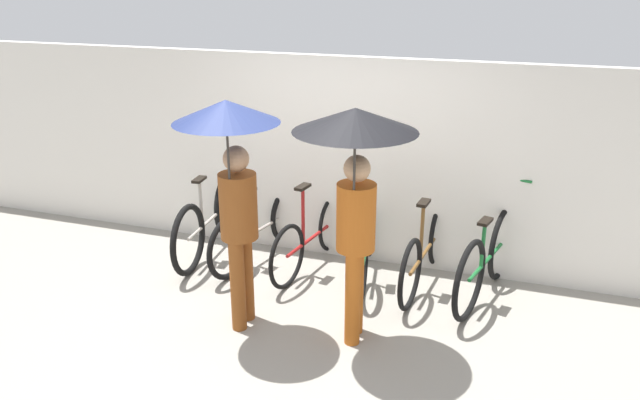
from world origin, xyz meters
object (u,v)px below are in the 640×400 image
Objects in this scene: parked_bicycle_0 at (210,219)px; parked_bicycle_5 at (487,259)px; parked_bicycle_1 at (261,228)px; parked_bicycle_2 at (312,236)px; parked_bicycle_3 at (367,242)px; pedestrian_center at (355,165)px; parked_bicycle_4 at (426,250)px; pedestrian_leading at (232,162)px.

parked_bicycle_0 is 1.10× the size of parked_bicycle_5.
parked_bicycle_1 is 1.06× the size of parked_bicycle_2.
parked_bicycle_5 reaches higher than parked_bicycle_3.
parked_bicycle_1 is 2.26m from pedestrian_center.
parked_bicycle_4 is at bearing -100.51° from parked_bicycle_3.
parked_bicycle_1 is 1.00× the size of parked_bicycle_4.
pedestrian_center is at bearing -176.15° from pedestrian_leading.
pedestrian_leading is 1.01m from pedestrian_center.
pedestrian_leading is at bearing -179.41° from parked_bicycle_2.
parked_bicycle_4 is (1.79, -0.02, 0.01)m from parked_bicycle_1.
parked_bicycle_5 is at bearing -96.35° from parked_bicycle_0.
parked_bicycle_1 is 0.60m from parked_bicycle_2.
parked_bicycle_0 is 2.65m from pedestrian_center.
parked_bicycle_1 is at bearing -49.45° from pedestrian_center.
parked_bicycle_1 is 1.79m from parked_bicycle_4.
pedestrian_leading reaches higher than parked_bicycle_3.
parked_bicycle_0 is 2.99m from parked_bicycle_5.
parked_bicycle_4 is 2.27m from pedestrian_leading.
pedestrian_leading reaches higher than parked_bicycle_1.
parked_bicycle_3 is at bearing -94.26° from parked_bicycle_0.
pedestrian_center is at bearing -121.25° from parked_bicycle_1.
parked_bicycle_0 reaches higher than parked_bicycle_3.
parked_bicycle_3 is 0.98× the size of parked_bicycle_5.
pedestrian_leading reaches higher than parked_bicycle_2.
parked_bicycle_3 is at bearing -121.32° from pedestrian_leading.
pedestrian_center is (2.01, -1.26, 1.18)m from parked_bicycle_0.
pedestrian_center is (0.81, -1.26, 1.22)m from parked_bicycle_2.
parked_bicycle_0 is 0.60m from parked_bicycle_1.
parked_bicycle_1 is 1.19m from parked_bicycle_3.
parked_bicycle_1 is 1.86m from pedestrian_leading.
parked_bicycle_4 is (0.60, -0.01, 0.00)m from parked_bicycle_3.
pedestrian_center is (1.41, -1.29, 1.22)m from parked_bicycle_1.
pedestrian_leading is at bearing -1.51° from pedestrian_center.
pedestrian_leading is (-0.19, -1.36, 1.17)m from parked_bicycle_2.
pedestrian_center is (0.21, -1.28, 1.21)m from parked_bicycle_3.
parked_bicycle_0 is at bearing 80.94° from parked_bicycle_3.
parked_bicycle_5 is (1.20, -0.09, 0.04)m from parked_bicycle_3.
parked_bicycle_0 reaches higher than parked_bicycle_5.
parked_bicycle_2 is at bearing 101.27° from parked_bicycle_5.
parked_bicycle_5 is at bearing -93.07° from parked_bicycle_4.
parked_bicycle_3 is (1.19, -0.01, 0.00)m from parked_bicycle_1.
parked_bicycle_0 is at bearing -54.88° from pedestrian_leading.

